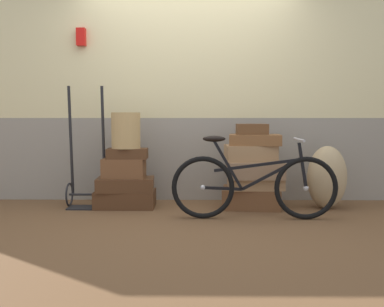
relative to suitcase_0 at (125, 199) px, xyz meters
The scene contains 16 objects.
ground 0.77m from the suitcase_0, 25.16° to the right, with size 10.20×5.20×0.06m, color brown.
station_building 1.66m from the suitcase_0, 36.58° to the left, with size 8.20×0.74×2.99m.
suitcase_0 is the anchor object (origin of this frame).
suitcase_1 0.17m from the suitcase_0, 71.69° to the right, with size 0.61×0.35×0.14m, color #4C2D19.
suitcase_2 0.34m from the suitcase_0, 107.60° to the right, with size 0.45×0.26×0.21m, color brown.
suitcase_3 0.50m from the suitcase_0, 35.38° to the right, with size 0.43×0.24×0.11m, color #4C2D19.
suitcase_4 1.37m from the suitcase_0, ahead, with size 0.62×0.46×0.22m, color brown.
suitcase_5 1.43m from the suitcase_0, ahead, with size 0.57×0.39×0.12m, color #9E754C.
suitcase_6 1.44m from the suitcase_0, ahead, with size 0.58×0.45×0.18m, color #937051.
suitcase_7 1.45m from the suitcase_0, ahead, with size 0.53×0.37×0.17m, color #9E754C.
suitcase_8 1.55m from the suitcase_0, ahead, with size 0.54×0.37×0.11m, color brown.
suitcase_9 1.57m from the suitcase_0, ahead, with size 0.33×0.23×0.11m, color brown.
wicker_basket 0.75m from the suitcase_0, 39.27° to the right, with size 0.31×0.31×0.39m, color tan.
luggage_trolley 0.47m from the suitcase_0, behind, with size 0.44×0.35×1.32m.
burlap_sack 2.20m from the suitcase_0, ahead, with size 0.42×0.36×0.68m, color tan.
bicycle 1.45m from the suitcase_0, 22.02° to the right, with size 1.60×0.46×0.81m.
Camera 1 is at (0.09, -4.45, 1.01)m, focal length 41.53 mm.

